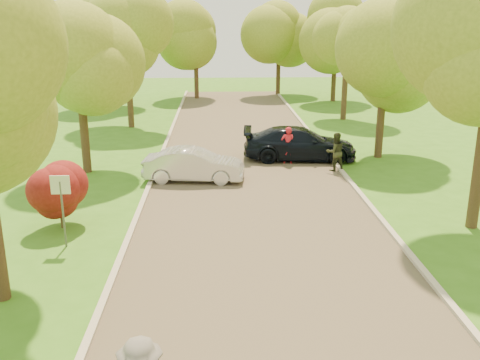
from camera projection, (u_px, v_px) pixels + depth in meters
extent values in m
plane|color=#38741B|center=(278.00, 314.00, 12.12)|extent=(100.00, 100.00, 0.00)
cube|color=#4C4438|center=(254.00, 199.00, 19.76)|extent=(8.00, 60.00, 0.01)
cube|color=#B2AD9E|center=(144.00, 199.00, 19.58)|extent=(0.18, 60.00, 0.12)
cube|color=#B2AD9E|center=(362.00, 196.00, 19.91)|extent=(0.18, 60.00, 0.12)
cylinder|color=#59595E|center=(63.00, 215.00, 15.41)|extent=(0.06, 0.06, 2.00)
cube|color=white|center=(60.00, 185.00, 15.15)|extent=(0.55, 0.04, 0.55)
cylinder|color=#382619|center=(62.00, 217.00, 17.01)|extent=(0.12, 0.12, 0.70)
sphere|color=#590F0F|center=(60.00, 195.00, 16.79)|extent=(1.70, 1.70, 1.70)
sphere|color=olive|center=(2.00, 56.00, 11.18)|extent=(3.45, 3.45, 3.45)
cylinder|color=#382619|center=(85.00, 136.00, 22.84)|extent=(0.36, 0.36, 3.15)
sphere|color=olive|center=(79.00, 69.00, 22.01)|extent=(4.20, 4.20, 4.20)
sphere|color=olive|center=(93.00, 53.00, 21.86)|extent=(3.15, 3.15, 3.15)
cylinder|color=#382619|center=(130.00, 96.00, 32.31)|extent=(0.36, 0.36, 3.83)
sphere|color=olive|center=(126.00, 39.00, 31.34)|extent=(4.80, 4.80, 4.80)
sphere|color=olive|center=(138.00, 26.00, 31.16)|extent=(3.60, 3.60, 3.60)
cylinder|color=#382619|center=(479.00, 170.00, 16.62)|extent=(0.36, 0.36, 3.83)
cylinder|color=#382619|center=(380.00, 123.00, 25.27)|extent=(0.36, 0.36, 3.38)
sphere|color=olive|center=(385.00, 58.00, 24.39)|extent=(4.40, 4.40, 4.40)
sphere|color=olive|center=(401.00, 43.00, 24.23)|extent=(3.30, 3.30, 3.30)
cylinder|color=#382619|center=(345.00, 88.00, 34.75)|extent=(0.36, 0.36, 4.05)
sphere|color=olive|center=(348.00, 31.00, 33.71)|extent=(5.20, 5.20, 5.20)
sphere|color=olive|center=(361.00, 19.00, 33.51)|extent=(3.90, 3.90, 3.90)
cylinder|color=#382619|center=(114.00, 83.00, 39.89)|extent=(0.36, 0.36, 3.60)
sphere|color=olive|center=(111.00, 37.00, 38.93)|extent=(5.00, 5.00, 5.00)
sphere|color=olive|center=(121.00, 26.00, 38.75)|extent=(3.75, 3.75, 3.75)
cylinder|color=#382619|center=(334.00, 77.00, 42.47)|extent=(0.36, 0.36, 3.83)
sphere|color=olive|center=(336.00, 33.00, 41.48)|extent=(5.00, 5.00, 5.00)
sphere|color=olive|center=(346.00, 23.00, 41.29)|extent=(3.75, 3.75, 3.75)
cylinder|color=#382619|center=(196.00, 78.00, 44.00)|extent=(0.36, 0.36, 3.38)
sphere|color=olive|center=(195.00, 39.00, 43.09)|extent=(4.80, 4.80, 4.80)
sphere|color=olive|center=(204.00, 29.00, 42.91)|extent=(3.60, 3.60, 3.60)
cylinder|color=#382619|center=(278.00, 74.00, 46.16)|extent=(0.36, 0.36, 3.60)
sphere|color=olive|center=(279.00, 34.00, 45.20)|extent=(5.00, 5.00, 5.00)
sphere|color=olive|center=(288.00, 25.00, 45.01)|extent=(3.75, 3.75, 3.75)
imported|color=silver|center=(194.00, 165.00, 21.84)|extent=(4.21, 1.82, 1.35)
imported|color=black|center=(300.00, 144.00, 25.14)|extent=(5.42, 2.52, 1.53)
imported|color=#B51B2A|center=(288.00, 145.00, 24.37)|extent=(0.63, 0.42, 1.72)
imported|color=#2D331F|center=(335.00, 152.00, 23.21)|extent=(0.92, 0.77, 1.70)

